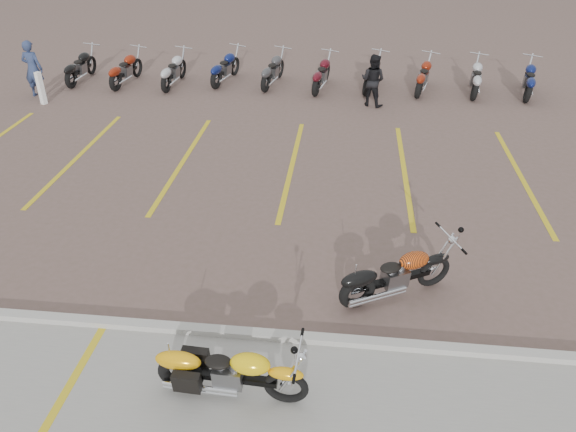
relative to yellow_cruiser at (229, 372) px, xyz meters
name	(u,v)px	position (x,y,z in m)	size (l,w,h in m)	color
ground	(269,261)	(0.09, 3.13, -0.42)	(100.00, 100.00, 0.00)	brown
curb	(251,334)	(0.09, 1.13, -0.36)	(60.00, 0.18, 0.12)	#ADAAA3
parking_stripes	(292,166)	(0.09, 7.13, -0.41)	(38.00, 5.50, 0.01)	gold
yellow_cruiser	(229,372)	(0.00, 0.00, 0.00)	(2.04, 0.32, 0.84)	black
flame_cruiser	(393,276)	(2.24, 2.34, 0.01)	(1.88, 1.09, 0.85)	black
person_a	(33,69)	(-8.57, 11.40, 0.47)	(0.65, 0.42, 1.77)	navy
person_b	(373,80)	(2.07, 11.70, 0.37)	(0.76, 0.59, 1.57)	black
bollard	(41,88)	(-8.03, 10.70, 0.08)	(0.15, 0.15, 1.00)	white
bg_bike_row	(296,71)	(-0.40, 13.22, 0.13)	(15.75, 2.07, 1.10)	black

